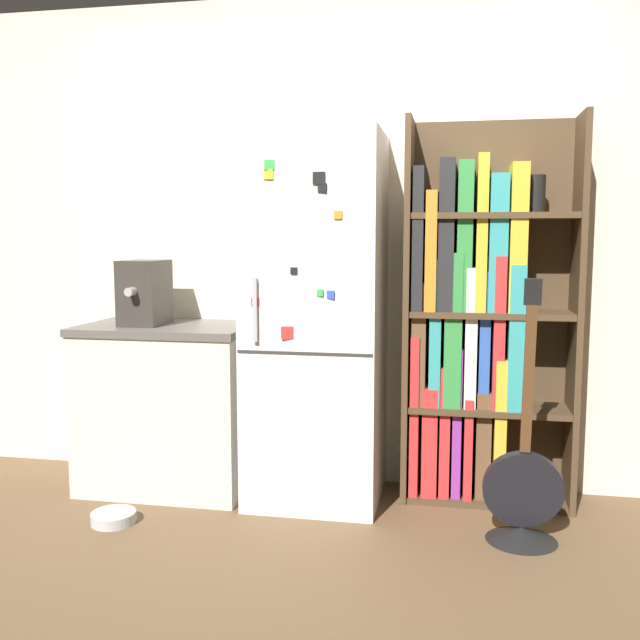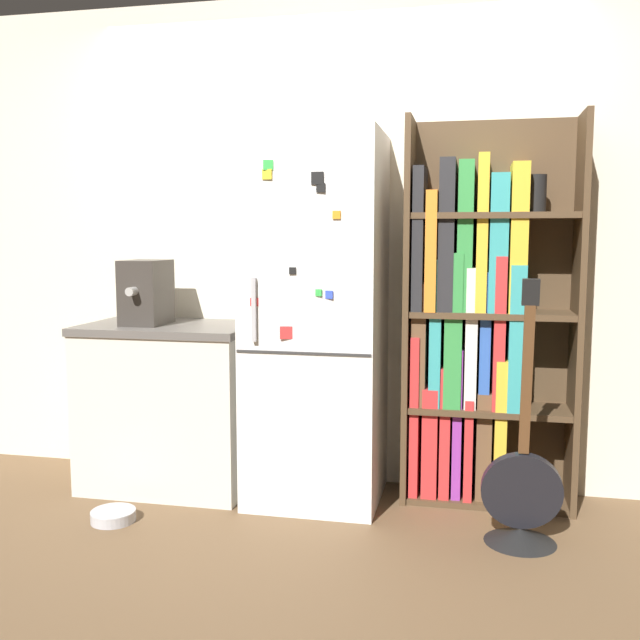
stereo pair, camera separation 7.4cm
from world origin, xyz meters
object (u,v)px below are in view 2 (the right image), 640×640
at_px(refrigerator, 316,320).
at_px(guitar, 521,506).
at_px(espresso_machine, 146,292).
at_px(pet_bowl, 113,515).
at_px(bookshelf, 474,324).

bearing_deg(refrigerator, guitar, -19.63).
bearing_deg(espresso_machine, pet_bowl, -85.49).
xyz_separation_m(refrigerator, bookshelf, (0.78, 0.15, -0.02)).
distance_m(espresso_machine, guitar, 2.13).
xyz_separation_m(refrigerator, guitar, (1.00, -0.36, -0.76)).
height_order(refrigerator, espresso_machine, refrigerator).
height_order(guitar, pet_bowl, guitar).
bearing_deg(bookshelf, guitar, -66.59).
bearing_deg(refrigerator, pet_bowl, -149.54).
xyz_separation_m(espresso_machine, pet_bowl, (0.04, -0.50, -1.02)).
xyz_separation_m(guitar, pet_bowl, (-1.87, -0.16, -0.14)).
distance_m(bookshelf, guitar, 0.92).
xyz_separation_m(refrigerator, pet_bowl, (-0.88, -0.52, -0.90)).
relative_size(refrigerator, bookshelf, 0.96).
bearing_deg(espresso_machine, refrigerator, 1.11).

